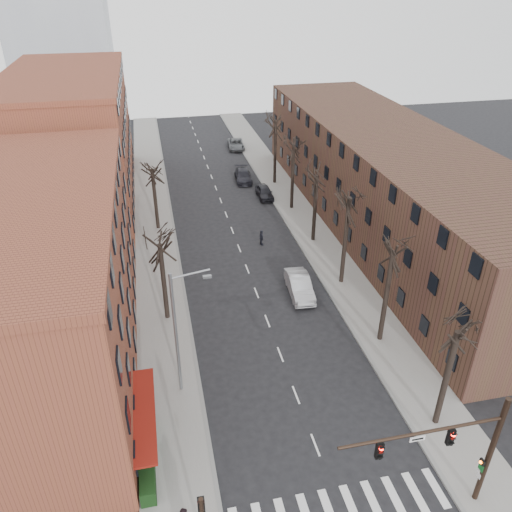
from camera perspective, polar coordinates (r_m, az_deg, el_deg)
ground at (r=28.85m, az=9.56°, el=-26.54°), size 160.00×160.00×0.00m
sidewalk_left at (r=54.80m, az=-11.56°, el=3.55°), size 4.00×90.00×0.15m
sidewalk_right at (r=56.95m, az=4.73°, el=5.12°), size 4.00×90.00×0.15m
building_left_near at (r=35.41m, az=-24.28°, el=-3.36°), size 12.00×26.00×12.00m
building_left_far at (r=61.34m, az=-20.18°, el=12.17°), size 12.00×28.00×14.00m
building_right at (r=53.63m, az=14.80°, el=8.32°), size 12.00×50.00×10.00m
awning_left at (r=31.43m, az=-12.10°, el=-20.41°), size 1.20×7.00×0.15m
hedge at (r=30.30m, az=-12.38°, el=-21.08°), size 0.80×6.00×1.00m
tree_right_a at (r=33.69m, az=19.76°, el=-17.51°), size 5.20×5.20×10.00m
tree_right_b at (r=38.64m, az=13.91°, el=-9.29°), size 5.20×5.20×10.80m
tree_right_c at (r=44.48m, az=9.68°, el=-3.01°), size 5.20×5.20×11.60m
tree_right_d at (r=50.92m, az=6.51°, el=1.76°), size 5.20×5.20×10.00m
tree_right_e at (r=57.74m, az=4.06°, el=5.43°), size 5.20×5.20×10.80m
tree_right_f at (r=64.84m, az=2.12°, el=8.31°), size 5.20×5.20×11.60m
tree_left_a at (r=40.21m, az=-10.04°, el=-7.03°), size 5.20×5.20×9.50m
tree_left_b at (r=53.93m, az=-11.09°, el=3.06°), size 5.20×5.20×9.50m
signal_mast_arm at (r=26.94m, az=22.77°, el=-19.50°), size 8.14×0.30×7.20m
streetlight at (r=30.81m, az=-8.88°, el=-8.24°), size 2.45×0.22×9.03m
silver_sedan at (r=42.10m, az=4.99°, el=-3.40°), size 2.05×5.09×1.64m
parked_car_near at (r=60.25m, az=0.98°, el=7.32°), size 1.68×4.16×1.42m
parked_car_mid at (r=65.30m, az=-1.47°, el=9.15°), size 2.36×5.03×1.42m
parked_car_far at (r=78.13m, az=-2.32°, el=12.65°), size 2.71×5.19×1.40m
pedestrian_crossing at (r=49.42m, az=0.62°, el=2.10°), size 0.48×0.97×1.60m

